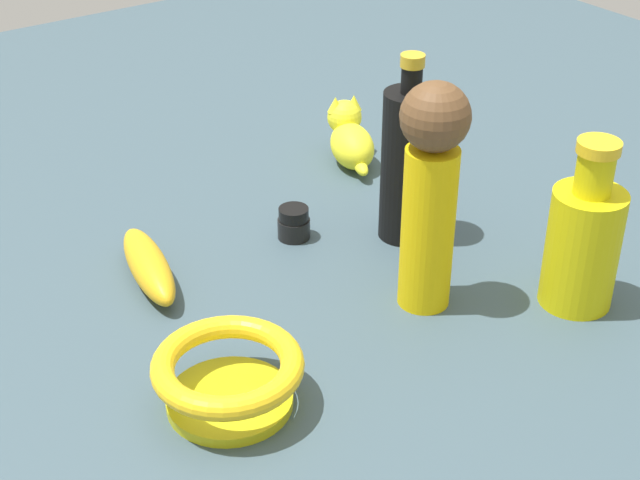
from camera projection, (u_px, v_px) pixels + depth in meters
ground at (320, 279)px, 1.04m from camera, size 2.00×2.00×0.00m
banana at (149, 266)px, 1.03m from camera, size 0.16×0.07×0.04m
person_figure_adult at (431, 188)px, 0.93m from camera, size 0.08×0.08×0.24m
bottle_tall at (407, 163)px, 1.07m from camera, size 0.06×0.06×0.22m
bottle_short at (583, 241)px, 0.97m from camera, size 0.08×0.08×0.18m
cat_figurine at (350, 137)px, 1.27m from camera, size 0.12×0.08×0.08m
bowl at (228, 374)px, 0.85m from camera, size 0.14×0.14×0.06m
nail_polish_jar at (294, 223)px, 1.11m from camera, size 0.04×0.04×0.04m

